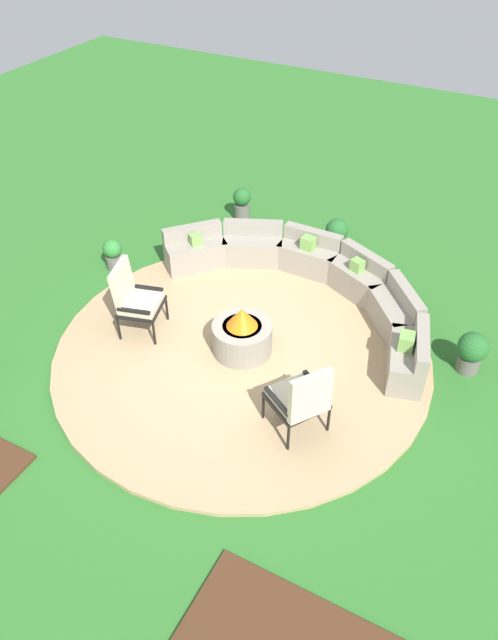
# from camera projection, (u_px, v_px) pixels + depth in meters

# --- Properties ---
(ground_plane) EXTENTS (24.00, 24.00, 0.00)m
(ground_plane) POSITION_uv_depth(u_px,v_px,m) (242.00, 353.00, 8.47)
(ground_plane) COLOR #2D6B28
(patio_circle) EXTENTS (5.20, 5.20, 0.06)m
(patio_circle) POSITION_uv_depth(u_px,v_px,m) (242.00, 351.00, 8.45)
(patio_circle) COLOR tan
(patio_circle) RESTS_ON ground_plane
(fire_pit) EXTENTS (0.82, 0.82, 0.72)m
(fire_pit) POSITION_uv_depth(u_px,v_px,m) (242.00, 335.00, 8.26)
(fire_pit) COLOR gray
(fire_pit) RESTS_ON patio_circle
(curved_stone_bench) EXTENTS (4.60, 2.36, 0.68)m
(curved_stone_bench) POSITION_uv_depth(u_px,v_px,m) (315.00, 280.00, 9.23)
(curved_stone_bench) COLOR gray
(curved_stone_bench) RESTS_ON patio_circle
(lounge_chair_front_left) EXTENTS (0.71, 0.73, 1.07)m
(lounge_chair_front_left) POSITION_uv_depth(u_px,v_px,m) (134.00, 297.00, 8.45)
(lounge_chair_front_left) COLOR black
(lounge_chair_front_left) RESTS_ON patio_circle
(lounge_chair_front_right) EXTENTS (0.83, 0.84, 1.03)m
(lounge_chair_front_right) POSITION_uv_depth(u_px,v_px,m) (301.00, 398.00, 7.00)
(lounge_chair_front_right) COLOR black
(lounge_chair_front_right) RESTS_ON patio_circle
(potted_plant_0) EXTENTS (0.38, 0.38, 0.63)m
(potted_plant_0) POSITION_uv_depth(u_px,v_px,m) (336.00, 235.00, 10.23)
(potted_plant_0) COLOR brown
(potted_plant_0) RESTS_ON ground_plane
(potted_plant_1) EXTENTS (0.33, 0.33, 0.62)m
(potted_plant_1) POSITION_uv_depth(u_px,v_px,m) (242.00, 203.00, 11.10)
(potted_plant_1) COLOR #605B56
(potted_plant_1) RESTS_ON ground_plane
(potted_plant_2) EXTENTS (0.31, 0.31, 0.54)m
(potted_plant_2) POSITION_uv_depth(u_px,v_px,m) (113.00, 253.00, 9.90)
(potted_plant_2) COLOR #605B56
(potted_plant_2) RESTS_ON ground_plane
(potted_plant_3) EXTENTS (0.41, 0.41, 0.61)m
(potted_plant_3) POSITION_uv_depth(u_px,v_px,m) (472.00, 351.00, 8.00)
(potted_plant_3) COLOR #605B56
(potted_plant_3) RESTS_ON ground_plane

